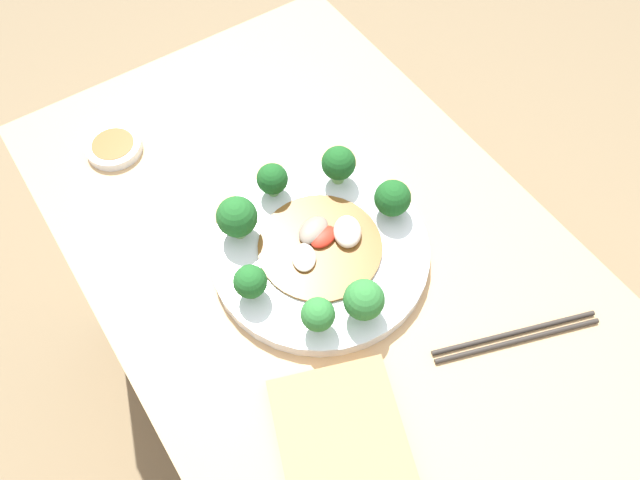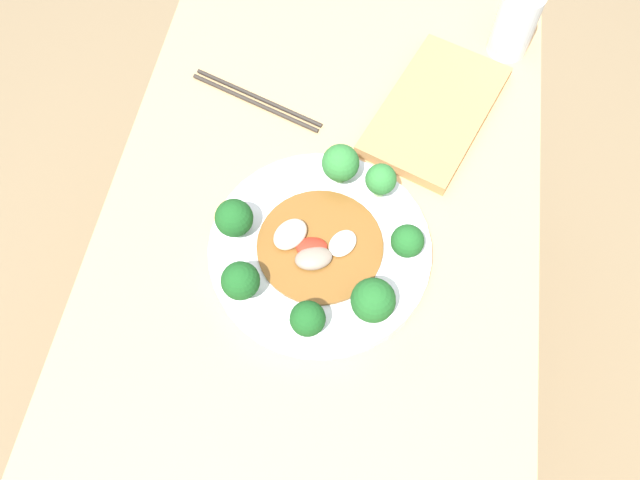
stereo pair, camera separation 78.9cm
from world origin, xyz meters
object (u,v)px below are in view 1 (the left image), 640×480
broccoli_south (392,198)px  cutting_board (351,476)px  plate (320,251)px  broccoli_east (272,179)px  broccoli_southeast (339,164)px  broccoli_northwest (318,315)px  stirfry_center (323,242)px  broccoli_west (364,300)px  broccoli_north (250,282)px  broccoli_northeast (237,217)px  sauce_dish (114,147)px  chopsticks (516,337)px

broccoli_south → cutting_board: broccoli_south is taller
plate → broccoli_east: broccoli_east is taller
plate → broccoli_southeast: size_ratio=4.77×
plate → broccoli_northwest: bearing=144.9°
broccoli_northwest → stirfry_center: broccoli_northwest is taller
broccoli_west → broccoli_southeast: 0.23m
broccoli_north → broccoli_east: broccoli_north is taller
broccoli_south → broccoli_west: bearing=130.1°
broccoli_northwest → broccoli_east: bearing=-16.8°
broccoli_northeast → sauce_dish: (0.27, 0.08, -0.06)m
broccoli_northeast → cutting_board: size_ratio=0.23×
broccoli_southeast → broccoli_east: bearing=70.0°
broccoli_north → broccoli_south: (0.00, -0.24, -0.00)m
plate → broccoli_northeast: 0.13m
broccoli_south → cutting_board: bearing=135.8°
cutting_board → plate: bearing=-27.1°
broccoli_northwest → cutting_board: broccoli_northwest is taller
broccoli_southeast → stirfry_center: bearing=135.1°
broccoli_north → broccoli_northwest: size_ratio=0.97×
broccoli_northwest → broccoli_southeast: size_ratio=0.91×
broccoli_south → broccoli_northeast: broccoli_northeast is taller
plate → broccoli_east: bearing=1.9°
plate → stirfry_center: size_ratio=1.77×
broccoli_south → sauce_dish: broccoli_south is taller
broccoli_southeast → cutting_board: size_ratio=0.22×
broccoli_northwest → broccoli_east: size_ratio=1.05×
broccoli_south → stirfry_center: broccoli_south is taller
broccoli_southeast → sauce_dish: broccoli_southeast is taller
broccoli_north → broccoli_west: bearing=-134.8°
broccoli_northeast → chopsticks: broccoli_northeast is taller
broccoli_east → broccoli_northeast: bearing=113.9°
broccoli_north → cutting_board: (-0.27, 0.02, -0.05)m
broccoli_northwest → broccoli_west: size_ratio=0.90×
stirfry_center → broccoli_west: bearing=171.7°
broccoli_north → sauce_dish: (0.36, 0.05, -0.05)m
stirfry_center → sauce_dish: (0.35, 0.17, -0.02)m
broccoli_east → stirfry_center: bearing=-174.7°
broccoli_northeast → stirfry_center: bearing=-132.8°
broccoli_south → broccoli_north: bearing=90.8°
broccoli_east → chopsticks: broccoli_east is taller
broccoli_northeast → broccoli_west: broccoli_northeast is taller
broccoli_south → broccoli_southeast: size_ratio=0.93×
stirfry_center → cutting_board: stirfry_center is taller
broccoli_northeast → broccoli_southeast: bearing=-89.8°
cutting_board → broccoli_northeast: bearing=-9.3°
broccoli_south → sauce_dish: 0.46m
broccoli_northwest → broccoli_northeast: size_ratio=0.84×
broccoli_north → broccoli_south: bearing=-89.2°
broccoli_northeast → stirfry_center: broccoli_northeast is taller
broccoli_north → cutting_board: broccoli_north is taller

